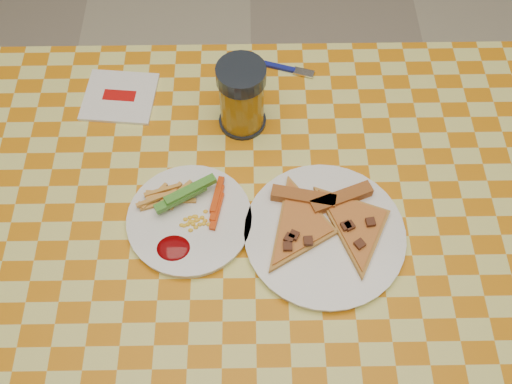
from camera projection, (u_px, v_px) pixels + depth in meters
ground at (255, 356)px, 1.59m from camera, size 8.00×8.00×0.00m
table at (255, 256)px, 1.01m from camera, size 1.28×0.88×0.76m
plate_left at (190, 220)px, 0.95m from camera, size 0.23×0.23×0.01m
plate_right at (324, 235)px, 0.94m from camera, size 0.32×0.32×0.01m
fries_veggies at (184, 208)px, 0.95m from camera, size 0.17×0.15×0.04m
pizza_slices at (326, 222)px, 0.93m from camera, size 0.28×0.24×0.02m
drink_glass at (242, 97)px, 1.00m from camera, size 0.09×0.09×0.14m
napkin at (120, 97)px, 1.09m from camera, size 0.15×0.14×0.01m
fork at (283, 68)px, 1.13m from camera, size 0.13×0.05×0.01m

